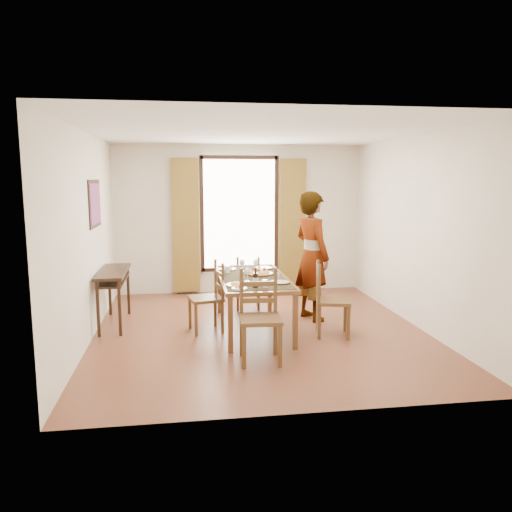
{
  "coord_description": "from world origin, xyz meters",
  "views": [
    {
      "loc": [
        -1.03,
        -6.62,
        2.1
      ],
      "look_at": [
        -0.0,
        0.34,
        1.0
      ],
      "focal_mm": 35.0,
      "sensor_mm": 36.0,
      "label": 1
    }
  ],
  "objects": [
    {
      "name": "wine_glass_b",
      "position": [
        0.01,
        0.45,
        0.85
      ],
      "size": [
        0.08,
        0.08,
        0.18
      ],
      "primitive_type": null,
      "color": "white",
      "rests_on": "dining_table"
    },
    {
      "name": "caprese_plate",
      "position": [
        -0.36,
        -0.67,
        0.78
      ],
      "size": [
        0.2,
        0.2,
        0.04
      ],
      "primitive_type": null,
      "color": "silver",
      "rests_on": "dining_table"
    },
    {
      "name": "man",
      "position": [
        0.86,
        0.49,
        0.96
      ],
      "size": [
        1.0,
        0.91,
        1.91
      ],
      "primitive_type": "imported",
      "rotation": [
        0.0,
        0.0,
        1.92
      ],
      "color": "gray",
      "rests_on": "ground"
    },
    {
      "name": "plate_sw",
      "position": [
        -0.38,
        -0.48,
        0.78
      ],
      "size": [
        0.27,
        0.27,
        0.05
      ],
      "primitive_type": null,
      "color": "silver",
      "rests_on": "dining_table"
    },
    {
      "name": "wine_bottle",
      "position": [
        -0.15,
        -0.61,
        0.88
      ],
      "size": [
        0.07,
        0.07,
        0.25
      ],
      "primitive_type": null,
      "color": "black",
      "rests_on": "dining_table"
    },
    {
      "name": "plate_se",
      "position": [
        0.2,
        -0.41,
        0.78
      ],
      "size": [
        0.27,
        0.27,
        0.05
      ],
      "primitive_type": null,
      "color": "silver",
      "rests_on": "dining_table"
    },
    {
      "name": "chair_west",
      "position": [
        -0.71,
        0.11,
        0.45
      ],
      "size": [
        0.51,
        0.51,
        0.97
      ],
      "rotation": [
        0.0,
        0.0,
        -1.37
      ],
      "color": "#54391C",
      "rests_on": "ground"
    },
    {
      "name": "room_shell",
      "position": [
        -0.0,
        0.13,
        1.54
      ],
      "size": [
        4.6,
        5.1,
        2.74
      ],
      "color": "silver",
      "rests_on": "ground"
    },
    {
      "name": "wine_glass_a",
      "position": [
        -0.21,
        -0.25,
        0.85
      ],
      "size": [
        0.08,
        0.08,
        0.18
      ],
      "primitive_type": null,
      "color": "white",
      "rests_on": "dining_table"
    },
    {
      "name": "chair_east",
      "position": [
        0.9,
        -0.33,
        0.46
      ],
      "size": [
        0.53,
        0.53,
        1.0
      ],
      "rotation": [
        0.0,
        0.0,
        1.34
      ],
      "color": "#54391C",
      "rests_on": "ground"
    },
    {
      "name": "wine_glass_c",
      "position": [
        -0.19,
        0.48,
        0.85
      ],
      "size": [
        0.08,
        0.08,
        0.18
      ],
      "primitive_type": null,
      "color": "white",
      "rests_on": "dining_table"
    },
    {
      "name": "chair_south",
      "position": [
        -0.17,
        -1.12,
        0.49
      ],
      "size": [
        0.49,
        0.49,
        1.06
      ],
      "rotation": [
        0.0,
        0.0,
        -0.05
      ],
      "color": "#54391C",
      "rests_on": "ground"
    },
    {
      "name": "pasta_platter",
      "position": [
        0.02,
        0.21,
        0.81
      ],
      "size": [
        0.4,
        0.4,
        0.1
      ],
      "primitive_type": null,
      "color": "#AF3A16",
      "rests_on": "dining_table"
    },
    {
      "name": "tumbler_c",
      "position": [
        -0.04,
        -0.65,
        0.81
      ],
      "size": [
        0.07,
        0.07,
        0.1
      ],
      "primitive_type": "cylinder",
      "color": "silver",
      "rests_on": "dining_table"
    },
    {
      "name": "tumbler_b",
      "position": [
        -0.41,
        0.39,
        0.81
      ],
      "size": [
        0.07,
        0.07,
        0.1
      ],
      "primitive_type": "cylinder",
      "color": "silver",
      "rests_on": "dining_table"
    },
    {
      "name": "tumbler_a",
      "position": [
        0.2,
        -0.19,
        0.81
      ],
      "size": [
        0.07,
        0.07,
        0.1
      ],
      "primitive_type": "cylinder",
      "color": "silver",
      "rests_on": "dining_table"
    },
    {
      "name": "plate_ne",
      "position": [
        0.16,
        0.66,
        0.78
      ],
      "size": [
        0.27,
        0.27,
        0.05
      ],
      "primitive_type": null,
      "color": "silver",
      "rests_on": "dining_table"
    },
    {
      "name": "chair_north",
      "position": [
        -0.01,
        1.2,
        0.41
      ],
      "size": [
        0.43,
        0.43,
        0.87
      ],
      "rotation": [
        0.0,
        0.0,
        3.03
      ],
      "color": "#54391C",
      "rests_on": "ground"
    },
    {
      "name": "console_table",
      "position": [
        -2.03,
        0.6,
        0.68
      ],
      "size": [
        0.38,
        1.2,
        0.8
      ],
      "color": "black",
      "rests_on": "ground"
    },
    {
      "name": "plate_nw",
      "position": [
        -0.39,
        0.63,
        0.78
      ],
      "size": [
        0.27,
        0.27,
        0.05
      ],
      "primitive_type": null,
      "color": "silver",
      "rests_on": "dining_table"
    },
    {
      "name": "dining_table",
      "position": [
        -0.08,
        0.11,
        0.69
      ],
      "size": [
        0.92,
        1.95,
        0.76
      ],
      "color": "brown",
      "rests_on": "ground"
    },
    {
      "name": "ground",
      "position": [
        0.0,
        0.0,
        0.0
      ],
      "size": [
        5.0,
        5.0,
        0.0
      ],
      "primitive_type": "plane",
      "color": "#5A2A1C",
      "rests_on": "ground"
    }
  ]
}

